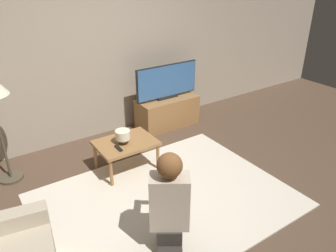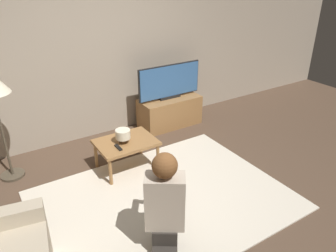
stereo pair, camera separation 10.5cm
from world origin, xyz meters
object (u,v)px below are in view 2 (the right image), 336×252
(person_kneeling, at_px, (165,204))
(table_lamp, at_px, (123,135))
(coffee_table, at_px, (126,144))
(tv, at_px, (170,81))

(person_kneeling, distance_m, table_lamp, 1.39)
(person_kneeling, height_order, table_lamp, person_kneeling)
(coffee_table, xyz_separation_m, table_lamp, (-0.04, -0.01, 0.15))
(person_kneeling, xyz_separation_m, table_lamp, (0.25, 1.37, -0.02))
(coffee_table, bearing_deg, person_kneeling, -101.89)
(tv, height_order, table_lamp, tv)
(coffee_table, height_order, table_lamp, table_lamp)
(tv, distance_m, table_lamp, 1.44)
(tv, relative_size, coffee_table, 1.48)
(tv, distance_m, person_kneeling, 2.60)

